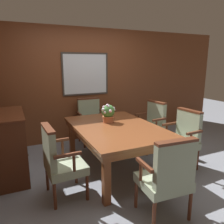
{
  "coord_description": "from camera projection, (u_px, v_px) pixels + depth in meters",
  "views": [
    {
      "loc": [
        -1.52,
        -2.87,
        1.72
      ],
      "look_at": [
        -0.06,
        0.3,
        0.92
      ],
      "focal_mm": 35.0,
      "sensor_mm": 36.0,
      "label": 1
    }
  ],
  "objects": [
    {
      "name": "chair_head_far",
      "position": [
        91.0,
        119.0,
        4.72
      ],
      "size": [
        0.58,
        0.48,
        0.97
      ],
      "rotation": [
        0.0,
        0.0,
        -0.02
      ],
      "color": "#562B19",
      "rests_on": "ground_plane"
    },
    {
      "name": "dining_table",
      "position": [
        116.0,
        131.0,
        3.51
      ],
      "size": [
        1.25,
        1.85,
        0.72
      ],
      "color": "brown",
      "rests_on": "ground_plane"
    },
    {
      "name": "ground_plane",
      "position": [
        123.0,
        171.0,
        3.54
      ],
      "size": [
        14.0,
        14.0,
        0.0
      ],
      "primitive_type": "plane",
      "color": "gray"
    },
    {
      "name": "wall_back",
      "position": [
        86.0,
        85.0,
        4.87
      ],
      "size": [
        7.2,
        0.08,
        2.45
      ],
      "color": "brown",
      "rests_on": "ground_plane"
    },
    {
      "name": "chair_right_far",
      "position": [
        151.0,
        124.0,
        4.34
      ],
      "size": [
        0.52,
        0.6,
        0.97
      ],
      "rotation": [
        0.0,
        0.0,
        -1.48
      ],
      "color": "#562B19",
      "rests_on": "ground_plane"
    },
    {
      "name": "chair_right_near",
      "position": [
        183.0,
        137.0,
        3.59
      ],
      "size": [
        0.5,
        0.59,
        0.97
      ],
      "rotation": [
        0.0,
        0.0,
        -1.5
      ],
      "color": "#562B19",
      "rests_on": "ground_plane"
    },
    {
      "name": "sideboard_cabinet",
      "position": [
        9.0,
        145.0,
        3.28
      ],
      "size": [
        0.49,
        1.05,
        0.99
      ],
      "color": "#512816",
      "rests_on": "ground_plane"
    },
    {
      "name": "chair_left_near",
      "position": [
        59.0,
        159.0,
        2.75
      ],
      "size": [
        0.49,
        0.58,
        0.97
      ],
      "rotation": [
        0.0,
        0.0,
        1.61
      ],
      "color": "#562B19",
      "rests_on": "ground_plane"
    },
    {
      "name": "chair_head_near",
      "position": [
        167.0,
        175.0,
        2.36
      ],
      "size": [
        0.59,
        0.5,
        0.97
      ],
      "rotation": [
        0.0,
        0.0,
        3.07
      ],
      "color": "#562B19",
      "rests_on": "ground_plane"
    },
    {
      "name": "potted_plant",
      "position": [
        108.0,
        113.0,
        3.68
      ],
      "size": [
        0.25,
        0.24,
        0.32
      ],
      "color": "#B2603D",
      "rests_on": "dining_table"
    }
  ]
}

